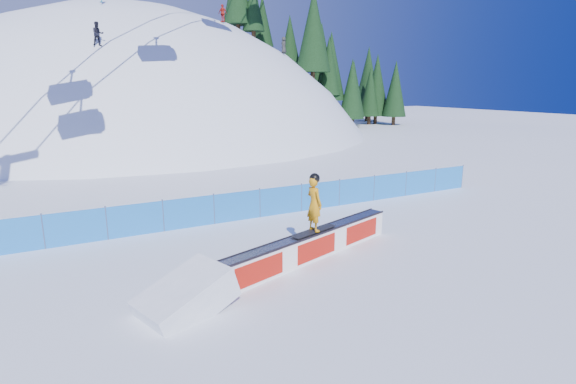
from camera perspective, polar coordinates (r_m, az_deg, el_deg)
ground at (r=15.69m, az=6.70°, el=-6.85°), size 160.00×160.00×0.00m
snow_hill at (r=59.51m, az=-17.82°, el=-10.45°), size 64.00×64.00×64.00m
treeline at (r=64.27m, az=4.44°, el=16.44°), size 27.51×9.83×20.36m
safety_fence at (r=19.20m, az=-0.88°, el=-1.09°), size 22.05×0.05×1.30m
rail_box at (r=14.35m, az=2.96°, el=-6.86°), size 7.26×2.78×0.90m
snow_ramp at (r=11.73m, az=-12.77°, el=-14.41°), size 2.68×2.11×1.46m
snowboarder at (r=14.03m, az=3.35°, el=-1.44°), size 1.82×0.86×1.88m
distant_skiers at (r=43.89m, az=-14.49°, el=20.55°), size 19.42×9.57×5.97m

